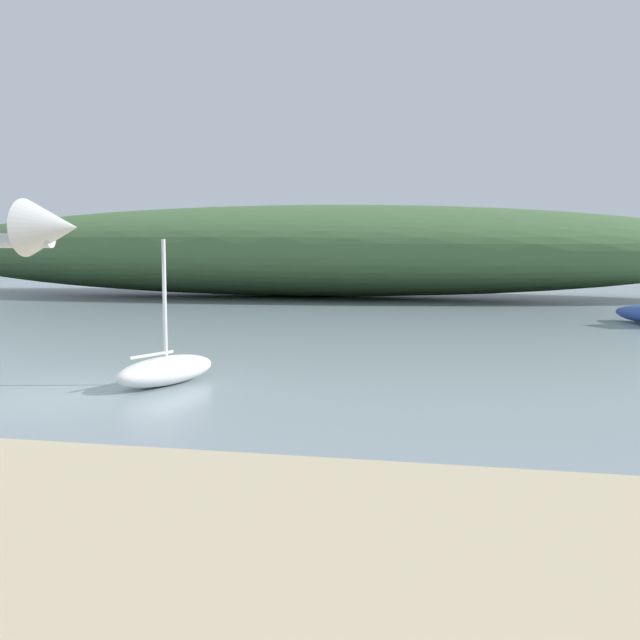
# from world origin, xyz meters

# --- Properties ---
(ground_plane) EXTENTS (120.00, 120.00, 0.00)m
(ground_plane) POSITION_xyz_m (0.00, 0.00, 0.00)
(ground_plane) COLOR gray
(distant_hill) EXTENTS (48.83, 12.48, 5.19)m
(distant_hill) POSITION_xyz_m (-2.18, 28.61, 2.59)
(distant_hill) COLOR #476B3D
(distant_hill) RESTS_ON ground
(sailboat_centre_water) EXTENTS (1.75, 2.64, 2.92)m
(sailboat_centre_water) POSITION_xyz_m (1.31, 1.46, 0.31)
(sailboat_centre_water) COLOR white
(sailboat_centre_water) RESTS_ON ground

